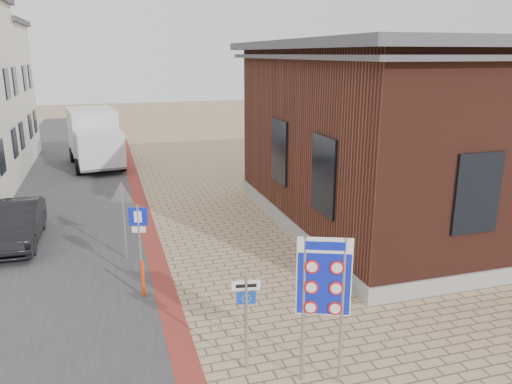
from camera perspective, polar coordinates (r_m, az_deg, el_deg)
ground at (r=11.80m, az=1.89°, el=-17.03°), size 120.00×120.00×0.00m
road_strip at (r=25.31m, az=-21.46°, el=-0.08°), size 7.00×60.00×0.02m
curb_strip at (r=20.45m, az=-12.60°, el=-2.90°), size 0.60×40.00×0.02m
brick_building at (r=20.66m, az=19.75°, el=6.66°), size 13.00×13.00×6.80m
bike_rack at (r=14.37m, az=9.21°, el=-9.74°), size 0.08×1.80×0.60m
sedan at (r=18.98m, az=-25.82°, el=-3.32°), size 1.58×4.40×1.44m
box_truck at (r=30.47m, az=-17.97°, el=5.93°), size 3.22×6.42×3.22m
border_sign at (r=9.67m, az=7.76°, el=-9.90°), size 0.99×0.44×3.07m
essen_sign at (r=10.33m, az=-1.13°, el=-13.17°), size 0.57×0.13×2.13m
parking_sign at (r=14.22m, az=-13.23°, el=-4.40°), size 0.51×0.18×2.37m
yield_sign at (r=16.03m, az=-15.01°, el=-1.06°), size 0.85×0.37×2.51m
bollard at (r=13.90m, az=-12.79°, el=-9.67°), size 0.12×0.12×1.05m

